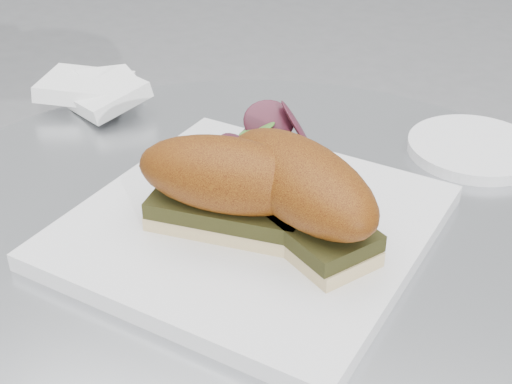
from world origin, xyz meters
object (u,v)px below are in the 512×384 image
(plate, at_px, (251,226))
(sandwich_left, at_px, (227,184))
(saucer, at_px, (474,148))
(sandwich_right, at_px, (300,191))

(plate, distance_m, sandwich_left, 0.06)
(sandwich_left, bearing_deg, plate, 53.04)
(plate, height_order, sandwich_left, sandwich_left)
(saucer, bearing_deg, sandwich_left, -129.87)
(sandwich_right, distance_m, saucer, 0.26)
(plate, xyz_separation_m, saucer, (0.17, 0.21, -0.00))
(plate, bearing_deg, sandwich_right, -12.86)
(plate, xyz_separation_m, sandwich_left, (-0.01, -0.02, 0.05))
(plate, relative_size, saucer, 2.10)
(sandwich_left, relative_size, sandwich_right, 0.86)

